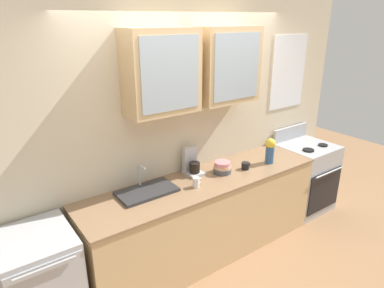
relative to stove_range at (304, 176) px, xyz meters
name	(u,v)px	position (x,y,z in m)	size (l,w,h in m)	color
ground_plane	(205,252)	(-1.67, 0.00, -0.45)	(10.00, 10.00, 0.00)	#936B47
back_wall_unit	(187,109)	(-1.67, 0.34, 1.10)	(4.61, 0.42, 2.90)	beige
counter	(205,217)	(-1.67, 0.00, -0.01)	(2.69, 0.67, 0.89)	tan
stove_range	(304,176)	(0.00, 0.00, 0.00)	(0.67, 0.68, 1.07)	#ADAFB5
sink_faucet	(147,191)	(-2.30, 0.11, 0.46)	(0.55, 0.32, 0.25)	#2D2D30
bowl_stack	(222,167)	(-1.43, 0.03, 0.50)	(0.19, 0.19, 0.12)	#4C4C54
vase	(270,150)	(-0.83, -0.08, 0.60)	(0.11, 0.11, 0.29)	#33598C
cup_near_sink	(196,182)	(-1.85, -0.07, 0.49)	(0.11, 0.07, 0.10)	silver
cup_near_bowls	(245,166)	(-1.17, -0.05, 0.48)	(0.12, 0.08, 0.08)	black
dishwasher	(42,284)	(-3.34, 0.00, -0.01)	(0.56, 0.65, 0.89)	#ADAFB5
coffee_maker	(192,164)	(-1.70, 0.20, 0.55)	(0.17, 0.20, 0.29)	#B7B7BC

